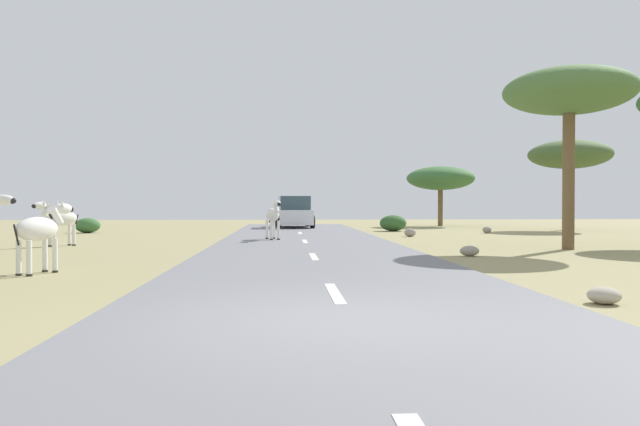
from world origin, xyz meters
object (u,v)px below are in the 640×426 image
rock_0 (487,230)px  zebra_0 (273,215)px  zebra_3 (59,219)px  rock_2 (410,233)px  tree_3 (569,93)px  bush_2 (393,223)px  rock_1 (604,296)px  rock_4 (469,251)px  car_0 (294,213)px  tree_0 (570,155)px  tree_4 (440,179)px  bush_3 (88,225)px  zebra_1 (40,230)px

rock_0 → zebra_0: bearing=-152.7°
zebra_3 → rock_2: 13.32m
tree_3 → bush_2: size_ratio=4.02×
bush_2 → rock_1: bush_2 is taller
zebra_0 → rock_4: 8.55m
rock_0 → rock_4: (-4.58, -11.80, -0.02)m
zebra_0 → rock_1: size_ratio=3.48×
car_0 → tree_3: tree_3 is taller
zebra_3 → tree_0: 24.68m
bush_2 → rock_4: size_ratio=2.67×
tree_4 → rock_2: size_ratio=8.52×
tree_4 → rock_2: 12.64m
rock_4 → rock_1: bearing=-93.8°
bush_3 → rock_2: bush_3 is taller
bush_3 → rock_1: bearing=-56.9°
zebra_1 → rock_0: 20.65m
car_0 → bush_2: (4.87, -3.88, -0.45)m
tree_0 → zebra_1: bearing=-136.9°
zebra_3 → tree_3: 16.18m
tree_0 → tree_4: bearing=132.8°
zebra_0 → rock_1: zebra_0 is taller
tree_0 → car_0: bearing=167.8°
tree_0 → rock_1: bearing=-115.3°
tree_4 → rock_1: size_ratio=9.30×
bush_2 → rock_0: bearing=-31.7°
tree_3 → rock_1: size_ratio=12.08×
zebra_3 → zebra_0: bearing=-120.8°
rock_0 → rock_1: bearing=-104.8°
zebra_1 → bush_3: bearing=127.9°
tree_4 → bush_2: tree_4 is taller
zebra_1 → bush_3: (-4.49, 16.68, -0.50)m
zebra_0 → tree_0: (15.27, 8.26, 2.97)m
zebra_3 → rock_0: size_ratio=3.56×
tree_3 → bush_2: 13.26m
zebra_0 → car_0: 11.39m
zebra_1 → rock_4: bearing=41.9°
car_0 → rock_4: car_0 is taller
zebra_3 → tree_4: bearing=-96.1°
zebra_3 → rock_4: 12.73m
rock_0 → car_0: bearing=144.4°
bush_3 → zebra_0: bearing=-37.0°
zebra_1 → zebra_3: bearing=130.6°
tree_3 → rock_1: (-4.11, -9.36, -4.51)m
zebra_3 → bush_2: size_ratio=1.11×
zebra_0 → rock_4: (5.18, -6.76, -0.80)m
tree_0 → rock_4: size_ratio=9.37×
zebra_0 → bush_3: 11.05m
tree_3 → rock_2: 9.04m
zebra_1 → bush_3: zebra_1 is taller
bush_2 → rock_4: 14.25m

